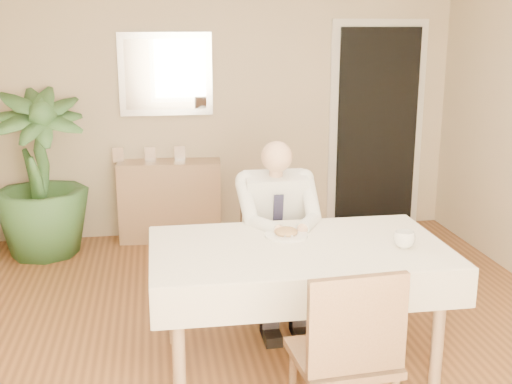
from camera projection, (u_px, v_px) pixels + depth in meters
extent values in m
plane|color=brown|center=(265.00, 352.00, 4.02)|extent=(5.00, 5.00, 0.00)
cube|color=#C3AE8C|center=(220.00, 100.00, 6.09)|extent=(4.50, 0.02, 2.60)
cube|color=#C3AE8C|center=(476.00, 373.00, 1.31)|extent=(4.50, 0.02, 2.60)
cube|color=silver|center=(477.00, 301.00, 1.29)|extent=(1.34, 0.02, 1.44)
cube|color=white|center=(473.00, 297.00, 1.31)|extent=(1.18, 0.02, 1.28)
cube|color=silver|center=(376.00, 128.00, 6.38)|extent=(0.96, 0.03, 2.10)
cube|color=black|center=(377.00, 128.00, 6.35)|extent=(0.80, 0.05, 1.95)
cube|color=silver|center=(166.00, 74.00, 5.92)|extent=(0.86, 0.03, 0.76)
cube|color=white|center=(166.00, 74.00, 5.90)|extent=(0.74, 0.02, 0.64)
cube|color=#8F6F4F|center=(299.00, 251.00, 3.72)|extent=(1.60, 0.90, 0.04)
cube|color=beige|center=(299.00, 247.00, 3.71)|extent=(1.70, 1.00, 0.01)
cube|color=beige|center=(320.00, 299.00, 3.26)|extent=(1.70, 0.01, 0.22)
cube|color=beige|center=(282.00, 237.00, 4.22)|extent=(1.70, 0.01, 0.22)
cube|color=beige|center=(151.00, 272.00, 3.61)|extent=(0.01, 1.00, 0.22)
cube|color=beige|center=(436.00, 256.00, 3.87)|extent=(0.01, 1.00, 0.22)
cylinder|color=#8F6F4F|center=(179.00, 349.00, 3.35)|extent=(0.07, 0.07, 0.70)
cylinder|color=#8F6F4F|center=(438.00, 329.00, 3.57)|extent=(0.07, 0.07, 0.70)
cylinder|color=#8F6F4F|center=(174.00, 292.00, 4.06)|extent=(0.07, 0.07, 0.70)
cylinder|color=#8F6F4F|center=(391.00, 279.00, 4.28)|extent=(0.07, 0.07, 0.70)
cube|color=#442F1E|center=(273.00, 252.00, 4.56)|extent=(0.46, 0.46, 0.04)
cube|color=#442F1E|center=(269.00, 211.00, 4.67)|extent=(0.42, 0.08, 0.42)
cylinder|color=#442F1E|center=(252.00, 293.00, 4.42)|extent=(0.04, 0.04, 0.41)
cylinder|color=#442F1E|center=(303.00, 289.00, 4.47)|extent=(0.04, 0.04, 0.41)
cylinder|color=#442F1E|center=(245.00, 274.00, 4.76)|extent=(0.04, 0.04, 0.41)
cylinder|color=#442F1E|center=(292.00, 271.00, 4.81)|extent=(0.04, 0.04, 0.41)
cube|color=#442F1E|center=(342.00, 357.00, 3.03)|extent=(0.49, 0.49, 0.04)
cube|color=#442F1E|center=(358.00, 325.00, 2.77)|extent=(0.45, 0.07, 0.45)
cylinder|color=#442F1E|center=(366.00, 378.00, 3.31)|extent=(0.04, 0.04, 0.44)
cube|color=white|center=(274.00, 210.00, 4.44)|extent=(0.42, 0.31, 0.55)
cube|color=black|center=(278.00, 219.00, 4.33)|extent=(0.07, 0.08, 0.36)
cylinder|color=tan|center=(276.00, 171.00, 4.32)|extent=(0.09, 0.09, 0.08)
sphere|color=tan|center=(277.00, 157.00, 4.27)|extent=(0.21, 0.21, 0.21)
cube|color=black|center=(265.00, 252.00, 4.29)|extent=(0.13, 0.42, 0.13)
cube|color=black|center=(294.00, 251.00, 4.32)|extent=(0.13, 0.42, 0.13)
cube|color=black|center=(270.00, 304.00, 4.19)|extent=(0.11, 0.12, 0.45)
cube|color=black|center=(299.00, 302.00, 4.22)|extent=(0.11, 0.12, 0.45)
cube|color=black|center=(271.00, 334.00, 4.18)|extent=(0.11, 0.26, 0.07)
cube|color=black|center=(301.00, 332.00, 4.21)|extent=(0.11, 0.26, 0.07)
cylinder|color=white|center=(286.00, 235.00, 3.87)|extent=(0.26, 0.26, 0.02)
ellipsoid|color=brown|center=(286.00, 232.00, 3.86)|extent=(0.14, 0.14, 0.06)
cylinder|color=silver|center=(295.00, 235.00, 3.81)|extent=(0.01, 0.13, 0.01)
cylinder|color=silver|center=(282.00, 236.00, 3.80)|extent=(0.01, 0.13, 0.01)
imported|color=white|center=(404.00, 240.00, 3.67)|extent=(0.13, 0.13, 0.10)
cube|color=#8F6F4F|center=(170.00, 201.00, 6.07)|extent=(0.97, 0.40, 0.76)
cube|color=silver|center=(118.00, 155.00, 5.92)|extent=(0.10, 0.02, 0.14)
cube|color=silver|center=(150.00, 154.00, 5.94)|extent=(0.10, 0.02, 0.14)
cube|color=silver|center=(180.00, 153.00, 5.99)|extent=(0.10, 0.02, 0.14)
imported|color=#2F5529|center=(39.00, 174.00, 5.58)|extent=(0.98, 0.98, 1.46)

